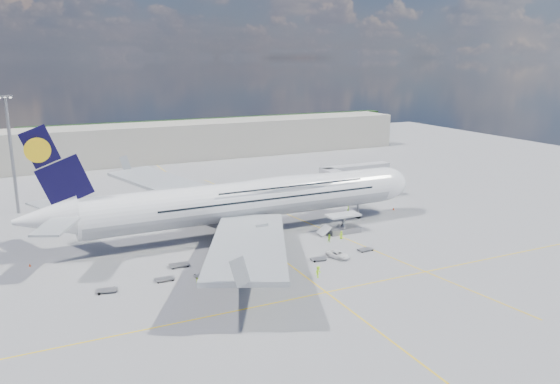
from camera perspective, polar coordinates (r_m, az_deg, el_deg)
name	(u,v)px	position (r m, az deg, el deg)	size (l,w,h in m)	color
ground	(269,250)	(97.12, -1.11, -6.05)	(300.00, 300.00, 0.00)	gray
taxi_line_main	(269,250)	(97.12, -1.11, -6.04)	(0.25, 220.00, 0.01)	yellow
taxi_line_cross	(326,292)	(80.62, 4.85, -10.39)	(120.00, 0.25, 0.01)	yellow
taxi_line_diag	(312,224)	(111.55, 3.34, -3.41)	(0.25, 100.00, 0.01)	yellow
airliner	(249,199)	(103.98, -3.26, -0.76)	(77.26, 79.15, 23.71)	white
jet_bridge	(350,175)	(126.78, 7.29, 1.81)	(18.80, 12.10, 8.50)	#B7B7BC
cargo_loader	(342,226)	(106.70, 6.52, -3.58)	(8.53, 3.20, 3.67)	silver
light_mast	(12,154)	(129.85, -26.24, 3.63)	(3.00, 0.70, 25.50)	gray
terminal	(150,143)	(184.19, -13.42, 5.02)	(180.00, 16.00, 12.00)	#B2AD9E
tree_line	(220,127)	(238.13, -6.25, 6.75)	(160.00, 6.00, 8.00)	#193814
dolly_row_a	(203,275)	(86.40, -8.05, -8.56)	(3.06, 2.30, 0.40)	gray
dolly_row_b	(165,279)	(85.89, -11.98, -8.87)	(2.83, 1.56, 0.41)	gray
dolly_row_c	(179,265)	(90.83, -10.49, -7.49)	(3.14, 1.70, 0.46)	gray
dolly_back	(107,290)	(84.04, -17.65, -9.75)	(3.17, 2.16, 0.42)	gray
dolly_nose_far	(365,249)	(97.62, 8.92, -5.92)	(2.67, 1.45, 0.39)	gray
dolly_nose_near	(318,259)	(92.25, 4.04, -6.98)	(2.78, 1.76, 0.38)	gray
baggage_tug	(255,263)	(89.16, -2.67, -7.44)	(2.73, 1.79, 1.57)	white
catering_truck_inner	(157,211)	(117.60, -12.69, -1.95)	(6.49, 3.61, 3.65)	gray
catering_truck_outer	(170,198)	(126.21, -11.45, -0.66)	(7.98, 5.46, 4.40)	gray
service_van	(338,255)	(93.54, 6.09, -6.53)	(1.97, 4.28, 1.19)	white
crew_nose	(348,209)	(120.74, 7.14, -1.75)	(0.60, 0.39, 1.63)	#9BF419
crew_loader	(330,238)	(100.93, 5.20, -4.86)	(0.75, 0.58, 1.54)	#93E017
crew_wing	(197,282)	(82.63, -8.63, -9.32)	(0.89, 0.37, 1.51)	#A6DF17
crew_van	(341,235)	(103.08, 6.42, -4.48)	(0.76, 0.50, 1.56)	#B0F019
crew_tug	(318,272)	(85.17, 4.01, -8.33)	(1.21, 0.70, 1.88)	#AFFF1A
cone_nose	(394,209)	(124.47, 11.78, -1.72)	(0.45, 0.45, 0.57)	#E8410C
cone_wing_left_inner	(162,212)	(122.32, -12.22, -2.01)	(0.47, 0.47, 0.60)	#E8410C
cone_wing_left_outer	(126,216)	(120.69, -15.79, -2.46)	(0.40, 0.40, 0.51)	#E8410C
cone_wing_right_inner	(263,248)	(97.13, -1.78, -5.87)	(0.48, 0.48, 0.60)	#E8410C
cone_wing_right_outer	(239,270)	(87.87, -4.30, -8.08)	(0.45, 0.45, 0.58)	#E8410C
cone_tail	(30,265)	(98.39, -24.68, -6.95)	(0.40, 0.40, 0.51)	#E8410C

